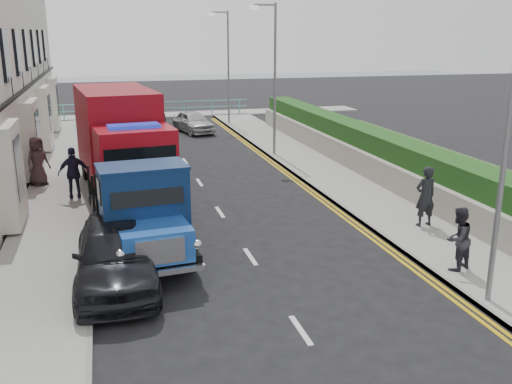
# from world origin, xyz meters

# --- Properties ---
(ground) EXTENTS (120.00, 120.00, 0.00)m
(ground) POSITION_xyz_m (0.00, 0.00, 0.00)
(ground) COLOR black
(ground) RESTS_ON ground
(pavement_west) EXTENTS (2.40, 38.00, 0.12)m
(pavement_west) POSITION_xyz_m (-5.20, 9.00, 0.06)
(pavement_west) COLOR gray
(pavement_west) RESTS_ON ground
(pavement_east) EXTENTS (2.60, 38.00, 0.12)m
(pavement_east) POSITION_xyz_m (5.30, 9.00, 0.06)
(pavement_east) COLOR gray
(pavement_east) RESTS_ON ground
(promenade) EXTENTS (30.00, 2.50, 0.12)m
(promenade) POSITION_xyz_m (0.00, 29.00, 0.06)
(promenade) COLOR gray
(promenade) RESTS_ON ground
(sea_plane) EXTENTS (120.00, 120.00, 0.00)m
(sea_plane) POSITION_xyz_m (0.00, 60.00, 0.00)
(sea_plane) COLOR #4E616B
(sea_plane) RESTS_ON ground
(garden_east) EXTENTS (1.45, 28.00, 1.75)m
(garden_east) POSITION_xyz_m (7.21, 9.00, 0.90)
(garden_east) COLOR #B2AD9E
(garden_east) RESTS_ON ground
(seafront_railing) EXTENTS (13.00, 0.08, 1.11)m
(seafront_railing) POSITION_xyz_m (0.00, 28.20, 0.58)
(seafront_railing) COLOR #59B2A5
(seafront_railing) RESTS_ON ground
(lamp_near) EXTENTS (1.23, 0.18, 7.00)m
(lamp_near) POSITION_xyz_m (4.18, -2.00, 4.00)
(lamp_near) COLOR slate
(lamp_near) RESTS_ON ground
(lamp_mid) EXTENTS (1.23, 0.18, 7.00)m
(lamp_mid) POSITION_xyz_m (4.18, 14.00, 4.00)
(lamp_mid) COLOR slate
(lamp_mid) RESTS_ON ground
(lamp_far) EXTENTS (1.23, 0.18, 7.00)m
(lamp_far) POSITION_xyz_m (4.18, 24.00, 4.00)
(lamp_far) COLOR slate
(lamp_far) RESTS_ON ground
(bedford_lorry) EXTENTS (2.62, 5.56, 2.55)m
(bedford_lorry) POSITION_xyz_m (-2.69, 2.44, 1.17)
(bedford_lorry) COLOR black
(bedford_lorry) RESTS_ON ground
(red_lorry) EXTENTS (3.26, 7.40, 3.75)m
(red_lorry) POSITION_xyz_m (-2.95, 9.20, 2.00)
(red_lorry) COLOR black
(red_lorry) RESTS_ON ground
(parked_car_front) EXTENTS (1.93, 4.62, 1.56)m
(parked_car_front) POSITION_xyz_m (-3.45, 1.16, 0.78)
(parked_car_front) COLOR black
(parked_car_front) RESTS_ON ground
(parked_car_mid) EXTENTS (1.89, 4.62, 1.49)m
(parked_car_mid) POSITION_xyz_m (-2.60, 11.56, 0.74)
(parked_car_mid) COLOR #5175AD
(parked_car_mid) RESTS_ON ground
(parked_car_rear) EXTENTS (2.56, 5.34, 1.50)m
(parked_car_rear) POSITION_xyz_m (-2.60, 14.32, 0.75)
(parked_car_rear) COLOR silver
(parked_car_rear) RESTS_ON ground
(seafront_car_left) EXTENTS (2.77, 5.88, 1.62)m
(seafront_car_left) POSITION_xyz_m (-1.20, 25.08, 0.81)
(seafront_car_left) COLOR black
(seafront_car_left) RESTS_ON ground
(seafront_car_right) EXTENTS (2.34, 3.98, 1.27)m
(seafront_car_right) POSITION_xyz_m (1.63, 21.73, 0.64)
(seafront_car_right) COLOR silver
(seafront_car_right) RESTS_ON ground
(pedestrian_east_near) EXTENTS (0.70, 0.49, 1.83)m
(pedestrian_east_near) POSITION_xyz_m (5.58, 2.77, 1.03)
(pedestrian_east_near) COLOR black
(pedestrian_east_near) RESTS_ON pavement_east
(pedestrian_east_far) EXTENTS (0.94, 0.84, 1.58)m
(pedestrian_east_far) POSITION_xyz_m (4.58, -0.36, 0.91)
(pedestrian_east_far) COLOR #2A2730
(pedestrian_east_far) RESTS_ON pavement_east
(pedestrian_west_near) EXTENTS (1.09, 0.52, 1.81)m
(pedestrian_west_near) POSITION_xyz_m (-4.62, 8.56, 1.02)
(pedestrian_west_near) COLOR #1D1D34
(pedestrian_west_near) RESTS_ON pavement_west
(pedestrian_west_far) EXTENTS (1.07, 1.03, 1.85)m
(pedestrian_west_far) POSITION_xyz_m (-6.00, 10.79, 1.05)
(pedestrian_west_far) COLOR #3E2C2C
(pedestrian_west_far) RESTS_ON pavement_west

